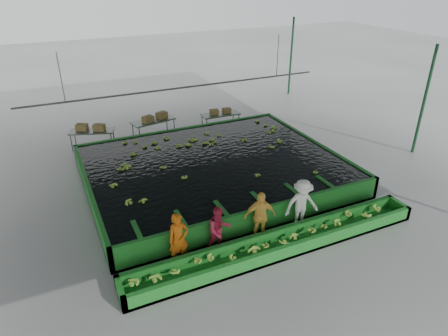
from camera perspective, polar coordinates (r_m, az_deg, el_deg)
name	(u,v)px	position (r m, az deg, el deg)	size (l,w,h in m)	color
ground	(229,196)	(15.42, 0.79, -4.08)	(80.00, 80.00, 0.00)	gray
shed_roof	(230,66)	(13.53, 0.93, 14.36)	(20.00, 22.00, 0.04)	slate
shed_posts	(230,136)	(14.29, 0.85, 4.53)	(20.00, 22.00, 5.00)	#194628
flotation_tank	(214,170)	(16.39, -1.48, -0.27)	(10.00, 8.00, 0.90)	#196C1F
tank_water	(214,161)	(16.21, -1.50, 0.99)	(9.70, 7.70, 0.00)	black
sorting_trough	(280,244)	(12.71, 7.99, -10.70)	(10.00, 1.00, 0.50)	#196C1F
cableway_rail	(182,88)	(18.51, -6.03, 11.33)	(0.08, 0.08, 14.00)	#59605B
rail_hanger_left	(61,78)	(17.35, -22.28, 11.85)	(0.04, 0.04, 2.00)	#59605B
rail_hanger_right	(278,56)	(20.41, 7.67, 15.61)	(0.04, 0.04, 2.00)	#59605B
worker_a	(179,239)	(11.87, -6.49, -10.08)	(0.62, 0.41, 1.69)	#C4570D
worker_b	(219,230)	(12.27, -0.69, -8.83)	(0.76, 0.59, 1.57)	#B3223C
worker_c	(260,216)	(12.76, 5.15, -6.89)	(1.02, 0.42, 1.74)	#FECB4D
worker_d	(302,204)	(13.51, 11.04, -5.11)	(1.16, 0.67, 1.79)	white
packing_table_left	(93,139)	(20.25, -18.20, 3.89)	(2.06, 0.82, 0.94)	#59605B
packing_table_mid	(154,129)	(20.71, -9.99, 5.47)	(2.17, 0.87, 0.99)	#59605B
packing_table_right	(220,122)	(21.49, -0.51, 6.62)	(2.04, 0.81, 0.93)	#59605B
box_stack_left	(91,130)	(20.11, -18.48, 5.15)	(1.36, 0.38, 0.29)	olive
box_stack_mid	(155,120)	(20.56, -9.80, 6.80)	(1.38, 0.38, 0.30)	olive
box_stack_right	(220,113)	(21.37, -0.52, 7.82)	(1.14, 0.32, 0.25)	olive
floating_bananas	(206,154)	(16.88, -2.59, 2.07)	(9.19, 6.27, 0.13)	#83B938
trough_bananas	(280,240)	(12.62, 8.04, -10.16)	(8.31, 0.55, 0.11)	#83B938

